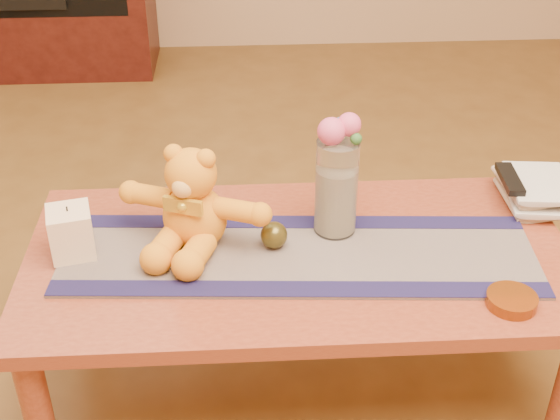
{
  "coord_description": "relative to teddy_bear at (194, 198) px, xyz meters",
  "views": [
    {
      "loc": [
        -0.14,
        -1.57,
        1.58
      ],
      "look_at": [
        -0.05,
        0.0,
        0.58
      ],
      "focal_mm": 48.51,
      "sensor_mm": 36.0,
      "label": 1
    }
  ],
  "objects": [
    {
      "name": "tv_remote",
      "position": [
        0.86,
        0.14,
        -0.05
      ],
      "size": [
        0.05,
        0.16,
        0.02
      ],
      "primitive_type": "cube",
      "rotation": [
        0.0,
        0.0,
        -0.06
      ],
      "color": "black",
      "rests_on": "book_top"
    },
    {
      "name": "rose_right",
      "position": [
        0.39,
        0.03,
        0.18
      ],
      "size": [
        0.06,
        0.06,
        0.06
      ],
      "primitive_type": "sphere",
      "color": "#DF4E7F",
      "rests_on": "glass_vase"
    },
    {
      "name": "runner_border_far",
      "position": [
        0.27,
        0.07,
        -0.13
      ],
      "size": [
        1.2,
        0.14,
        0.0
      ],
      "primitive_type": "cube",
      "rotation": [
        0.0,
        0.0,
        -0.07
      ],
      "color": "#191642",
      "rests_on": "persian_runner"
    },
    {
      "name": "blue_flower_back",
      "position": [
        0.37,
        0.06,
        0.16
      ],
      "size": [
        0.04,
        0.04,
        0.04
      ],
      "primitive_type": "sphere",
      "color": "#536EB5",
      "rests_on": "glass_vase"
    },
    {
      "name": "book_bottom",
      "position": [
        0.86,
        0.15,
        -0.13
      ],
      "size": [
        0.17,
        0.22,
        0.02
      ],
      "primitive_type": "imported",
      "rotation": [
        0.0,
        0.0,
        -0.0
      ],
      "color": "#C7B29A",
      "rests_on": "coffee_table_top"
    },
    {
      "name": "book_top",
      "position": [
        0.87,
        0.14,
        -0.07
      ],
      "size": [
        0.19,
        0.24,
        0.02
      ],
      "primitive_type": "imported",
      "rotation": [
        0.0,
        0.0,
        -0.11
      ],
      "color": "#C7B29A",
      "rests_on": "book_upper"
    },
    {
      "name": "potpourri_fill",
      "position": [
        0.36,
        0.03,
        -0.04
      ],
      "size": [
        0.09,
        0.09,
        0.18
      ],
      "primitive_type": "cylinder",
      "color": "beige",
      "rests_on": "glass_vase"
    },
    {
      "name": "amber_dish",
      "position": [
        0.74,
        -0.3,
        -0.12
      ],
      "size": [
        0.12,
        0.12,
        0.03
      ],
      "primitive_type": "cylinder",
      "rotation": [
        0.0,
        0.0,
        -0.04
      ],
      "color": "#BF5914",
      "rests_on": "coffee_table_top"
    },
    {
      "name": "coffee_table_top",
      "position": [
        0.26,
        -0.06,
        -0.16
      ],
      "size": [
        1.4,
        0.7,
        0.04
      ],
      "primitive_type": "cube",
      "color": "maroon",
      "rests_on": "floor"
    },
    {
      "name": "blue_flower_side",
      "position": [
        0.33,
        0.05,
        0.15
      ],
      "size": [
        0.04,
        0.04,
        0.04
      ],
      "primitive_type": "sphere",
      "color": "#536EB5",
      "rests_on": "glass_vase"
    },
    {
      "name": "pillar_candle",
      "position": [
        -0.31,
        -0.04,
        -0.07
      ],
      "size": [
        0.13,
        0.13,
        0.13
      ],
      "primitive_type": "cube",
      "rotation": [
        0.0,
        0.0,
        0.23
      ],
      "color": "#FFE2BB",
      "rests_on": "persian_runner"
    },
    {
      "name": "rose_left",
      "position": [
        0.34,
        0.02,
        0.17
      ],
      "size": [
        0.07,
        0.07,
        0.07
      ],
      "primitive_type": "sphere",
      "color": "#DF4E7F",
      "rests_on": "glass_vase"
    },
    {
      "name": "teddy_bear",
      "position": [
        0.0,
        0.0,
        0.0
      ],
      "size": [
        0.47,
        0.43,
        0.26
      ],
      "primitive_type": null,
      "rotation": [
        0.0,
        0.0,
        -0.36
      ],
      "color": "orange",
      "rests_on": "persian_runner"
    },
    {
      "name": "table_leg_br",
      "position": [
        0.9,
        0.23,
        -0.38
      ],
      "size": [
        0.07,
        0.07,
        0.41
      ],
      "primitive_type": "cylinder",
      "color": "maroon",
      "rests_on": "floor"
    },
    {
      "name": "book_lower",
      "position": [
        0.87,
        0.14,
        -0.11
      ],
      "size": [
        0.19,
        0.25,
        0.02
      ],
      "primitive_type": "imported",
      "rotation": [
        0.0,
        0.0,
        -0.14
      ],
      "color": "#C7B29A",
      "rests_on": "book_bottom"
    },
    {
      "name": "leaf_sprig",
      "position": [
        0.4,
        0.01,
        0.15
      ],
      "size": [
        0.03,
        0.03,
        0.03
      ],
      "primitive_type": "sphere",
      "color": "#33662D",
      "rests_on": "glass_vase"
    },
    {
      "name": "table_leg_bl",
      "position": [
        -0.38,
        0.23,
        -0.38
      ],
      "size": [
        0.07,
        0.07,
        0.41
      ],
      "primitive_type": "cylinder",
      "color": "maroon",
      "rests_on": "floor"
    },
    {
      "name": "persian_runner",
      "position": [
        0.26,
        -0.08,
        -0.13
      ],
      "size": [
        1.22,
        0.43,
        0.01
      ],
      "primitive_type": "cube",
      "rotation": [
        0.0,
        0.0,
        -0.07
      ],
      "color": "#17163F",
      "rests_on": "coffee_table_top"
    },
    {
      "name": "bronze_ball",
      "position": [
        0.2,
        -0.04,
        -0.09
      ],
      "size": [
        0.09,
        0.09,
        0.07
      ],
      "primitive_type": "sphere",
      "rotation": [
        0.0,
        0.0,
        0.34
      ],
      "color": "#484018",
      "rests_on": "persian_runner"
    },
    {
      "name": "candle_wick",
      "position": [
        -0.31,
        -0.04,
        0.0
      ],
      "size": [
        0.0,
        0.0,
        0.01
      ],
      "primitive_type": "cylinder",
      "rotation": [
        0.0,
        0.0,
        0.23
      ],
      "color": "black",
      "rests_on": "pillar_candle"
    },
    {
      "name": "glass_vase",
      "position": [
        0.36,
        0.03,
        0.0
      ],
      "size": [
        0.11,
        0.11,
        0.26
      ],
      "primitive_type": "cylinder",
      "color": "silver",
      "rests_on": "persian_runner"
    },
    {
      "name": "book_upper",
      "position": [
        0.86,
        0.15,
        -0.09
      ],
      "size": [
        0.18,
        0.23,
        0.02
      ],
      "primitive_type": "imported",
      "rotation": [
        0.0,
        0.0,
        0.05
      ],
      "color": "#C7B29A",
      "rests_on": "book_lower"
    },
    {
      "name": "runner_border_near",
      "position": [
        0.25,
        -0.22,
        -0.13
      ],
      "size": [
        1.2,
        0.14,
        0.0
      ],
      "primitive_type": "cube",
      "rotation": [
        0.0,
        0.0,
        -0.07
      ],
      "color": "#191642",
      "rests_on": "persian_runner"
    },
    {
      "name": "floor",
      "position": [
        0.26,
        -0.06,
        -0.59
      ],
      "size": [
        5.5,
        5.5,
        0.0
      ],
      "primitive_type": "plane",
      "color": "brown",
      "rests_on": "ground"
    },
    {
      "name": "table_leg_fl",
      "position": [
        -0.38,
        -0.35,
        -0.38
      ],
      "size": [
        0.07,
        0.07,
        0.41
      ],
      "primitive_type": "cylinder",
      "color": "maroon",
      "rests_on": "floor"
    }
  ]
}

